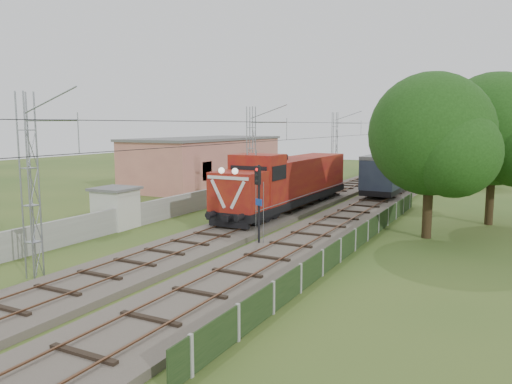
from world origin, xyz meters
The scene contains 15 objects.
ground centered at (0.00, 0.00, 0.00)m, with size 140.00×140.00×0.00m, color #30501E.
track_main centered at (0.00, 7.00, 0.18)m, with size 4.20×70.00×0.45m.
track_side centered at (5.00, 20.00, 0.18)m, with size 4.20×80.00×0.45m.
catenary centered at (-2.95, 12.00, 4.05)m, with size 3.31×70.00×8.00m.
boundary_wall centered at (-6.50, 12.00, 0.75)m, with size 0.25×40.00×1.50m, color #9E9E99.
station_building centered at (-15.00, 24.00, 2.63)m, with size 8.40×20.40×5.22m.
fence centered at (8.00, 3.00, 0.60)m, with size 0.12×32.00×1.20m.
locomotive centered at (0.00, 12.22, 2.34)m, with size 3.16×18.05×4.58m.
coach_rake centered at (5.00, 72.70, 2.41)m, with size 2.88×107.56×3.33m.
signal_post centered at (3.22, 1.14, 3.10)m, with size 0.48×0.39×4.51m.
relay_hut centered at (-7.40, 1.69, 1.33)m, with size 2.68×2.68×2.64m.
tree_a centered at (10.94, 7.97, 6.01)m, with size 7.43×7.08×9.63m.
tree_b centered at (14.00, 13.98, 6.25)m, with size 7.73×7.36×10.02m.
tree_c centered at (11.88, 36.67, 3.85)m, with size 4.77×4.54×6.18m.
tree_d centered at (13.17, 47.34, 6.06)m, with size 7.49×7.13×9.71m.
Camera 1 is at (15.25, -22.20, 6.63)m, focal length 35.00 mm.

